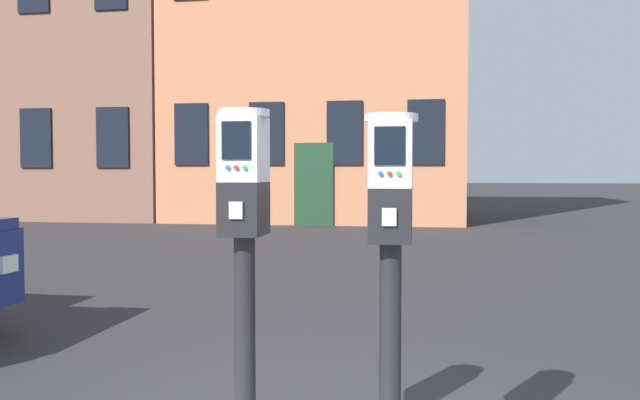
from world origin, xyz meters
name	(u,v)px	position (x,y,z in m)	size (l,w,h in m)	color
parking_meter_near_kerb	(244,220)	(-0.22, -0.21, 1.17)	(0.22, 0.25, 1.49)	black
parking_meter_twin_adjacent	(391,226)	(0.39, -0.21, 1.15)	(0.22, 0.25, 1.46)	black
townhouse_brownstone	(51,15)	(-10.98, 16.38, 6.22)	(8.83, 5.48, 12.43)	brown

